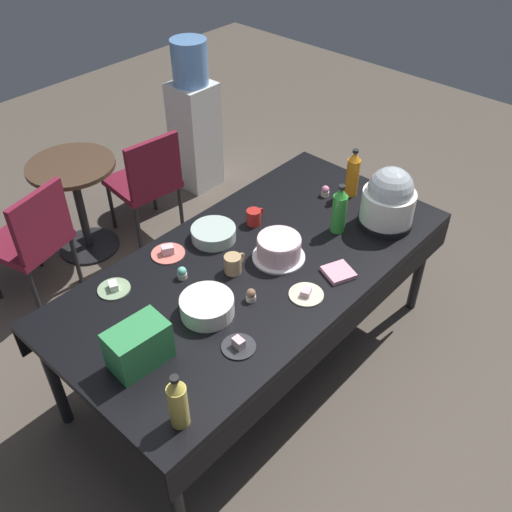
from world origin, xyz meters
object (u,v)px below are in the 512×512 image
(glass_salad_bowl, at_px, (213,234))
(cupcake_vanilla, at_px, (182,273))
(frosted_layer_cake, at_px, (279,249))
(cupcake_mint, at_px, (251,295))
(maroon_chair_left, at_px, (32,237))
(coffee_mug_red, at_px, (254,217))
(maroon_chair_right, at_px, (147,179))
(dessert_plate_sage, at_px, (114,288))
(round_cafe_table, at_px, (77,191))
(soda_bottle_lime_soda, at_px, (339,210))
(soda_bottle_ginger_ale, at_px, (178,402))
(dessert_plate_coral, at_px, (168,252))
(soda_carton, at_px, (138,346))
(cupcake_lemon, at_px, (325,191))
(ceramic_snack_bowl, at_px, (207,306))
(dessert_plate_charcoal, at_px, (239,345))
(slow_cooker, at_px, (389,200))
(soda_bottle_orange_juice, at_px, (353,174))
(potluck_table, at_px, (256,272))
(coffee_mug_tan, at_px, (233,264))
(dessert_plate_cream, at_px, (306,294))
(water_cooler, at_px, (194,120))

(glass_salad_bowl, height_order, cupcake_vanilla, glass_salad_bowl)
(frosted_layer_cake, bearing_deg, cupcake_mint, -162.08)
(glass_salad_bowl, xyz_separation_m, maroon_chair_left, (-0.53, 1.11, -0.29))
(coffee_mug_red, relative_size, maroon_chair_right, 0.14)
(dessert_plate_sage, xyz_separation_m, round_cafe_table, (0.57, 1.26, -0.26))
(maroon_chair_right, bearing_deg, soda_bottle_lime_soda, -85.20)
(dessert_plate_sage, bearing_deg, soda_bottle_ginger_ale, -109.50)
(maroon_chair_left, bearing_deg, glass_salad_bowl, -64.60)
(glass_salad_bowl, height_order, maroon_chair_left, maroon_chair_left)
(dessert_plate_coral, xyz_separation_m, dessert_plate_sage, (-0.36, -0.01, -0.00))
(cupcake_vanilla, bearing_deg, soda_carton, -150.73)
(dessert_plate_sage, xyz_separation_m, soda_bottle_ginger_ale, (-0.29, -0.81, 0.12))
(cupcake_lemon, bearing_deg, ceramic_snack_bowl, -170.76)
(dessert_plate_charcoal, xyz_separation_m, soda_bottle_lime_soda, (1.00, 0.19, 0.12))
(slow_cooker, bearing_deg, soda_bottle_lime_soda, 143.66)
(slow_cooker, bearing_deg, soda_bottle_orange_juice, 68.77)
(soda_carton, xyz_separation_m, round_cafe_table, (0.77, 1.72, -0.35))
(dessert_plate_sage, xyz_separation_m, coffee_mug_red, (0.88, -0.14, 0.03))
(frosted_layer_cake, distance_m, ceramic_snack_bowl, 0.54)
(glass_salad_bowl, relative_size, dessert_plate_sage, 1.51)
(frosted_layer_cake, height_order, maroon_chair_right, frosted_layer_cake)
(frosted_layer_cake, distance_m, cupcake_vanilla, 0.52)
(ceramic_snack_bowl, xyz_separation_m, maroon_chair_right, (0.82, 1.50, -0.30))
(ceramic_snack_bowl, distance_m, soda_carton, 0.40)
(potluck_table, bearing_deg, cupcake_lemon, 8.85)
(round_cafe_table, bearing_deg, coffee_mug_tan, -92.64)
(dessert_plate_cream, distance_m, dessert_plate_sage, 0.95)
(cupcake_vanilla, distance_m, water_cooler, 2.11)
(soda_bottle_lime_soda, relative_size, water_cooler, 0.24)
(cupcake_lemon, relative_size, coffee_mug_red, 0.55)
(soda_bottle_ginger_ale, bearing_deg, soda_bottle_lime_soda, 11.14)
(dessert_plate_cream, height_order, dessert_plate_sage, dessert_plate_sage)
(frosted_layer_cake, height_order, cupcake_vanilla, frosted_layer_cake)
(soda_carton, distance_m, maroon_chair_right, 1.96)
(dessert_plate_coral, xyz_separation_m, soda_bottle_orange_juice, (1.14, -0.39, 0.13))
(soda_bottle_lime_soda, xyz_separation_m, round_cafe_table, (-0.57, 1.79, -0.39))
(slow_cooker, height_order, maroon_chair_left, slow_cooker)
(cupcake_mint, xyz_separation_m, maroon_chair_left, (-0.31, 1.59, -0.29))
(dessert_plate_cream, relative_size, cupcake_mint, 2.57)
(slow_cooker, bearing_deg, soda_bottle_ginger_ale, -176.04)
(cupcake_vanilla, xyz_separation_m, soda_bottle_ginger_ale, (-0.58, -0.63, 0.09))
(glass_salad_bowl, bearing_deg, cupcake_vanilla, -161.03)
(coffee_mug_red, bearing_deg, maroon_chair_left, 123.77)
(frosted_layer_cake, height_order, soda_bottle_orange_juice, soda_bottle_orange_juice)
(coffee_mug_tan, height_order, soda_carton, soda_carton)
(frosted_layer_cake, relative_size, maroon_chair_right, 0.33)
(dessert_plate_sage, height_order, cupcake_lemon, cupcake_lemon)
(soda_bottle_ginger_ale, xyz_separation_m, round_cafe_table, (0.86, 2.07, -0.38))
(cupcake_vanilla, relative_size, maroon_chair_right, 0.08)
(coffee_mug_tan, bearing_deg, soda_carton, -170.57)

